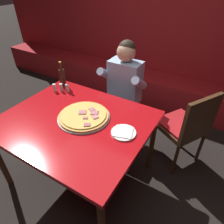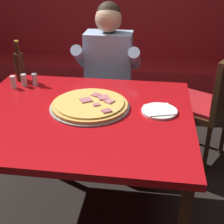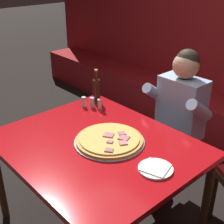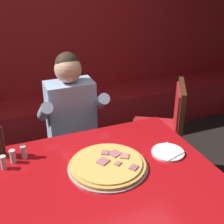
# 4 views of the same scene
# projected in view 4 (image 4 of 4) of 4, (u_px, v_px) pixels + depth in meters

# --- Properties ---
(booth_wall_panel) EXTENTS (6.80, 0.16, 1.90)m
(booth_wall_panel) POSITION_uv_depth(u_px,v_px,m) (36.00, 53.00, 3.53)
(booth_wall_panel) COLOR #A3191E
(booth_wall_panel) RESTS_ON ground_plane
(booth_bench) EXTENTS (6.46, 0.48, 0.46)m
(booth_bench) POSITION_uv_depth(u_px,v_px,m) (47.00, 121.00, 3.58)
(booth_bench) COLOR #A3191E
(booth_bench) RESTS_ON ground_plane
(main_dining_table) EXTENTS (1.32, 1.10, 0.78)m
(main_dining_table) POSITION_uv_depth(u_px,v_px,m) (104.00, 187.00, 1.82)
(main_dining_table) COLOR #422816
(main_dining_table) RESTS_ON ground_plane
(pizza) EXTENTS (0.48, 0.48, 0.05)m
(pizza) POSITION_uv_depth(u_px,v_px,m) (108.00, 165.00, 1.86)
(pizza) COLOR #9E9EA3
(pizza) RESTS_ON main_dining_table
(plate_white_paper) EXTENTS (0.21, 0.21, 0.02)m
(plate_white_paper) POSITION_uv_depth(u_px,v_px,m) (168.00, 152.00, 2.00)
(plate_white_paper) COLOR white
(plate_white_paper) RESTS_ON main_dining_table
(shaker_parmesan) EXTENTS (0.04, 0.04, 0.09)m
(shaker_parmesan) POSITION_uv_depth(u_px,v_px,m) (13.00, 157.00, 1.90)
(shaker_parmesan) COLOR silver
(shaker_parmesan) RESTS_ON main_dining_table
(shaker_red_pepper_flakes) EXTENTS (0.04, 0.04, 0.09)m
(shaker_red_pepper_flakes) POSITION_uv_depth(u_px,v_px,m) (24.00, 153.00, 1.94)
(shaker_red_pepper_flakes) COLOR silver
(shaker_red_pepper_flakes) RESTS_ON main_dining_table
(shaker_oregano) EXTENTS (0.04, 0.04, 0.09)m
(shaker_oregano) POSITION_uv_depth(u_px,v_px,m) (4.00, 163.00, 1.84)
(shaker_oregano) COLOR silver
(shaker_oregano) RESTS_ON main_dining_table
(diner_seated_blue_shirt) EXTENTS (0.53, 0.53, 1.27)m
(diner_seated_blue_shirt) POSITION_uv_depth(u_px,v_px,m) (74.00, 125.00, 2.51)
(diner_seated_blue_shirt) COLOR black
(diner_seated_blue_shirt) RESTS_ON ground_plane
(dining_chair_far_right) EXTENTS (0.60, 0.60, 0.95)m
(dining_chair_far_right) POSITION_uv_depth(u_px,v_px,m) (165.00, 125.00, 2.81)
(dining_chair_far_right) COLOR #422816
(dining_chair_far_right) RESTS_ON ground_plane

